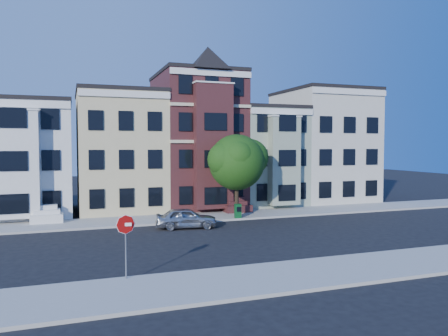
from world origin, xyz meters
name	(u,v)px	position (x,y,z in m)	size (l,w,h in m)	color
ground	(261,237)	(0.00, 0.00, 0.00)	(120.00, 120.00, 0.00)	black
far_sidewalk	(219,216)	(0.00, 8.00, 0.07)	(60.00, 4.00, 0.15)	#9E9B93
near_sidewalk	(335,271)	(0.00, -8.00, 0.07)	(60.00, 4.00, 0.15)	#9E9B93
house_white	(19,160)	(-15.00, 14.50, 4.50)	(8.00, 9.00, 9.00)	silver
house_yellow	(120,153)	(-7.00, 14.50, 5.00)	(7.00, 9.00, 10.00)	beige
house_brown	(197,142)	(0.00, 14.50, 6.00)	(7.00, 9.00, 12.00)	#411C1D
house_green	(261,157)	(6.50, 14.50, 4.50)	(6.00, 9.00, 9.00)	#919F86
house_cream	(323,147)	(13.50, 14.50, 5.50)	(8.00, 9.00, 11.00)	beige
street_tree	(237,166)	(0.96, 6.71, 4.10)	(6.79, 6.79, 7.89)	#255215
parked_car	(186,218)	(-3.67, 4.31, 0.71)	(1.68, 4.17, 1.42)	#A6AAB0
newspaper_box	(238,211)	(0.90, 6.31, 0.68)	(0.48, 0.42, 1.06)	#0D4F21
stop_sign	(126,243)	(-9.03, -6.30, 1.67)	(0.83, 0.12, 3.04)	#A80D0A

